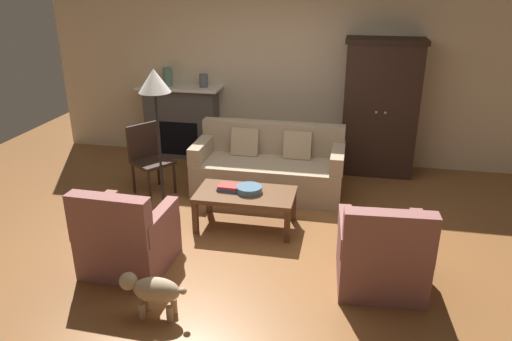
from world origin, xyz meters
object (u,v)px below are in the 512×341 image
armoire (380,108)px  mantel_vase_slate (204,81)px  couch (269,168)px  armchair_near_left (127,239)px  floor_lamp (155,90)px  fruit_bowl (249,189)px  side_chair_wooden (148,155)px  fireplace (182,121)px  book_stack (229,187)px  mantel_vase_jade (168,77)px  coffee_table (246,197)px  armchair_near_right (382,256)px  dog (153,290)px

armoire → mantel_vase_slate: (-2.57, 0.06, 0.27)m
couch → armchair_near_left: bearing=-116.1°
couch → armchair_near_left: armchair_near_left is taller
floor_lamp → fruit_bowl: bearing=-8.0°
mantel_vase_slate → side_chair_wooden: bearing=-104.5°
fireplace → book_stack: fireplace is taller
book_stack → mantel_vase_jade: mantel_vase_jade is taller
armoire → side_chair_wooden: (-2.92, -1.30, -0.44)m
mantel_vase_jade → side_chair_wooden: (0.21, -1.36, -0.74)m
floor_lamp → armchair_near_left: bearing=-84.5°
coffee_table → book_stack: 0.21m
coffee_table → side_chair_wooden: (-1.45, 0.71, 0.15)m
armchair_near_right → floor_lamp: 2.96m
couch → side_chair_wooden: side_chair_wooden is taller
mantel_vase_slate → armchair_near_right: mantel_vase_slate is taller
mantel_vase_slate → side_chair_wooden: mantel_vase_slate is taller
armchair_near_left → floor_lamp: (-0.12, 1.22, 1.18)m
fireplace → couch: fireplace is taller
book_stack → floor_lamp: (-0.86, 0.14, 1.04)m
book_stack → mantel_vase_jade: bearing=125.5°
dog → fruit_bowl: bearing=75.1°
side_chair_wooden → dog: 2.62m
fruit_bowl → armchair_near_left: bearing=-132.4°
dog → floor_lamp: bearing=109.0°
fruit_bowl → dog: 1.77m
couch → dog: bearing=-100.4°
mantel_vase_jade → side_chair_wooden: 1.57m
mantel_vase_jade → side_chair_wooden: size_ratio=0.30×
coffee_table → armchair_near_left: size_ratio=1.25×
couch → book_stack: size_ratio=7.45×
fireplace → side_chair_wooden: (0.03, -1.38, -0.06)m
armchair_near_left → side_chair_wooden: size_ratio=0.98×
side_chair_wooden → couch: bearing=12.0°
armchair_near_left → fruit_bowl: bearing=47.6°
armoire → side_chair_wooden: bearing=-156.0°
fireplace → side_chair_wooden: fireplace is taller
mantel_vase_slate → armchair_near_right: size_ratio=0.22×
book_stack → floor_lamp: 1.36m
coffee_table → dog: coffee_table is taller
mantel_vase_slate → dog: 3.94m
armoire → side_chair_wooden: 3.23m
armoire → fruit_bowl: (-1.44, -2.00, -0.50)m
coffee_table → armchair_near_left: (-0.94, -1.05, -0.05)m
book_stack → armchair_near_right: size_ratio=0.29×
mantel_vase_jade → armchair_near_left: (0.72, -3.13, -0.94)m
armoire → armchair_near_left: 3.95m
mantel_vase_jade → side_chair_wooden: mantel_vase_jade is taller
fireplace → book_stack: 2.43m
coffee_table → armchair_near_left: bearing=-131.8°
fireplace → armchair_near_left: bearing=-80.3°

